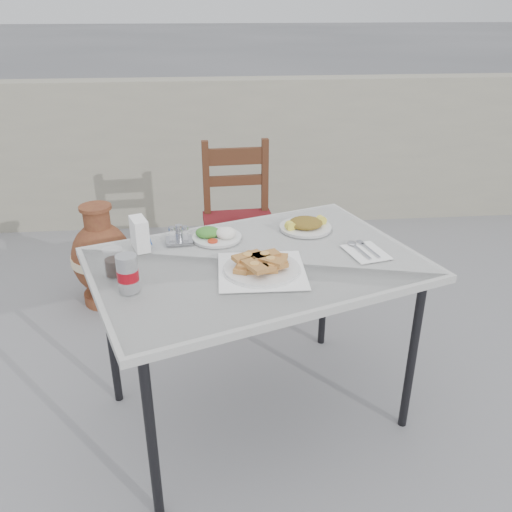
{
  "coord_description": "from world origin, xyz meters",
  "views": [
    {
      "loc": [
        -0.19,
        -1.97,
        1.79
      ],
      "look_at": [
        -0.0,
        0.08,
        0.8
      ],
      "focal_mm": 38.0,
      "sensor_mm": 36.0,
      "label": 1
    }
  ],
  "objects": [
    {
      "name": "cola_glass",
      "position": [
        -0.57,
        -0.05,
        0.86
      ],
      "size": [
        0.08,
        0.08,
        0.11
      ],
      "color": "white",
      "rests_on": "cafe_table"
    },
    {
      "name": "terracotta_urn",
      "position": [
        -0.87,
        1.16,
        0.31
      ],
      "size": [
        0.38,
        0.38,
        0.66
      ],
      "color": "brown",
      "rests_on": "ground"
    },
    {
      "name": "pide_plate",
      "position": [
        0.01,
        -0.07,
        0.84
      ],
      "size": [
        0.35,
        0.35,
        0.07
      ],
      "rotation": [
        0.0,
        0.0,
        -0.02
      ],
      "color": "white",
      "rests_on": "cafe_table"
    },
    {
      "name": "back_wall",
      "position": [
        0.0,
        2.5,
        0.6
      ],
      "size": [
        6.0,
        0.25,
        1.2
      ],
      "primitive_type": "cube",
      "color": "gray",
      "rests_on": "ground"
    },
    {
      "name": "salad_rice_plate",
      "position": [
        -0.16,
        0.26,
        0.83
      ],
      "size": [
        0.22,
        0.22,
        0.06
      ],
      "color": "silver",
      "rests_on": "cafe_table"
    },
    {
      "name": "ground",
      "position": [
        0.0,
        0.0,
        0.0
      ],
      "size": [
        80.0,
        80.0,
        0.0
      ],
      "primitive_type": "plane",
      "color": "slate",
      "rests_on": "ground"
    },
    {
      "name": "condiment_caddy",
      "position": [
        -0.33,
        0.24,
        0.83
      ],
      "size": [
        0.12,
        0.1,
        0.08
      ],
      "rotation": [
        0.0,
        0.0,
        0.09
      ],
      "color": "#B4B4BB",
      "rests_on": "cafe_table"
    },
    {
      "name": "chair",
      "position": [
        -0.01,
        1.2,
        0.51
      ],
      "size": [
        0.46,
        0.46,
        0.99
      ],
      "rotation": [
        0.0,
        0.0,
        0.05
      ],
      "color": "#3D2410",
      "rests_on": "ground"
    },
    {
      "name": "cutlery_napkin",
      "position": [
        0.46,
        0.07,
        0.81
      ],
      "size": [
        0.19,
        0.23,
        0.01
      ],
      "rotation": [
        0.0,
        0.0,
        0.24
      ],
      "color": "white",
      "rests_on": "cafe_table"
    },
    {
      "name": "napkin_holder",
      "position": [
        -0.49,
        0.19,
        0.88
      ],
      "size": [
        0.1,
        0.13,
        0.14
      ],
      "rotation": [
        0.0,
        0.0,
        0.35
      ],
      "color": "white",
      "rests_on": "cafe_table"
    },
    {
      "name": "cafe_table",
      "position": [
        -0.01,
        0.03,
        0.75
      ],
      "size": [
        1.55,
        1.29,
        0.81
      ],
      "rotation": [
        0.0,
        0.0,
        0.34
      ],
      "color": "black",
      "rests_on": "ground"
    },
    {
      "name": "salad_chopped_plate",
      "position": [
        0.25,
        0.34,
        0.83
      ],
      "size": [
        0.24,
        0.24,
        0.05
      ],
      "color": "silver",
      "rests_on": "cafe_table"
    },
    {
      "name": "soda_can",
      "position": [
        -0.5,
        -0.18,
        0.88
      ],
      "size": [
        0.08,
        0.08,
        0.14
      ],
      "color": "silver",
      "rests_on": "cafe_table"
    }
  ]
}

